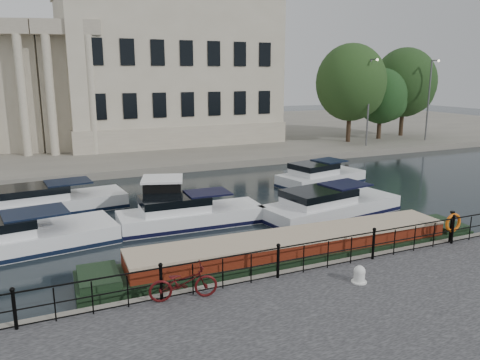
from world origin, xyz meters
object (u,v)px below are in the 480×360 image
object	(u,v)px
life_ring_post	(453,223)
narrowboat	(295,254)
harbour_hut	(163,200)
mooring_bollard	(359,274)
bicycle	(183,282)

from	to	relation	value
life_ring_post	narrowboat	xyz separation A→B (m)	(-6.22, 1.87, -1.00)
life_ring_post	narrowboat	size ratio (longest dim) A/B	0.08
narrowboat	harbour_hut	size ratio (longest dim) A/B	4.91
mooring_bollard	life_ring_post	xyz separation A→B (m)	(5.79, 1.49, 0.55)
bicycle	mooring_bollard	xyz separation A→B (m)	(5.65, -1.22, -0.28)
life_ring_post	harbour_hut	bearing A→B (deg)	133.68
bicycle	harbour_hut	size ratio (longest dim) A/B	0.63
bicycle	life_ring_post	xyz separation A→B (m)	(11.43, 0.27, 0.27)
bicycle	harbour_hut	bearing A→B (deg)	-2.65
bicycle	mooring_bollard	world-z (taller)	bicycle
bicycle	life_ring_post	bearing A→B (deg)	-79.75
life_ring_post	harbour_hut	size ratio (longest dim) A/B	0.39
bicycle	narrowboat	xyz separation A→B (m)	(5.22, 2.14, -0.73)
mooring_bollard	life_ring_post	world-z (taller)	life_ring_post
bicycle	narrowboat	distance (m)	5.69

